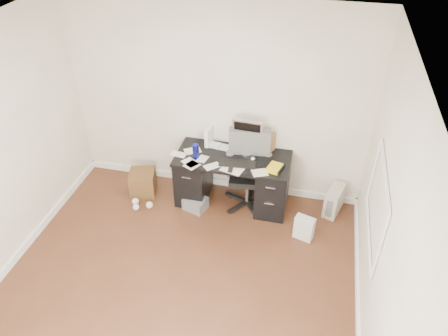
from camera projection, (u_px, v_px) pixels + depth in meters
The scene contains 18 objects.
ground at pixel (175, 290), 4.88m from camera, with size 4.00×4.00×0.00m, color #4D2719.
room_shell at pixel (167, 169), 3.93m from camera, with size 4.02×4.02×2.71m.
desk at pixel (233, 179), 5.90m from camera, with size 1.50×0.70×0.75m.
loose_papers at pixel (217, 157), 5.69m from camera, with size 1.10×0.60×0.00m, color white, non-canonical shape.
lcd_monitor at pixel (247, 137), 5.63m from camera, with size 0.39×0.22×0.50m, color silver, non-canonical shape.
keyboard at pixel (237, 164), 5.55m from camera, with size 0.47×0.16×0.03m, color black.
computer_mouse at pixel (253, 159), 5.60m from camera, with size 0.07×0.07×0.07m, color silver.
travel_mug at pixel (196, 151), 5.64m from camera, with size 0.08×0.08×0.19m, color #151993.
white_binder at pixel (209, 136), 5.88m from camera, with size 0.10×0.22×0.26m, color white.
magazine_file at pixel (269, 143), 5.73m from camera, with size 0.11×0.22×0.26m, color olive.
pen_cup at pixel (258, 144), 5.70m from camera, with size 0.11×0.11×0.27m, color #583019, non-canonical shape.
yellow_book at pixel (275, 168), 5.47m from camera, with size 0.17×0.22×0.04m, color yellow.
paper_remote at pixel (232, 168), 5.47m from camera, with size 0.28×0.22×0.02m, color white, non-canonical shape.
office_chair at pixel (248, 172), 5.76m from camera, with size 0.62×0.62×1.10m, color #525552, non-canonical shape.
pc_tower at pixel (334, 200), 5.85m from camera, with size 0.17×0.39×0.39m, color #BDB6AA.
shopping_bag at pixel (304, 228), 5.46m from camera, with size 0.24×0.17×0.33m, color silver.
wicker_basket at pixel (143, 183), 6.20m from camera, with size 0.35×0.35×0.35m, color #493316.
desk_printer at pixel (195, 203), 5.96m from camera, with size 0.29×0.24×0.17m, color #5C5C60.
Camera 1 is at (1.26, -2.95, 3.97)m, focal length 35.00 mm.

